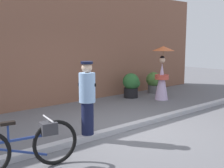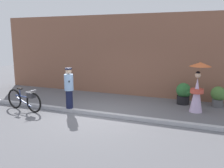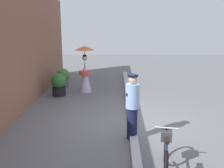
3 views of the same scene
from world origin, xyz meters
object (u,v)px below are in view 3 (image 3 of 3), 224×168
(potted_plant_by_door, at_px, (59,84))
(potted_plant_small, at_px, (64,77))
(bicycle_near_officer, at_px, (166,154))
(person_officer, at_px, (132,105))
(person_with_parasol, at_px, (85,69))

(potted_plant_by_door, relative_size, potted_plant_small, 1.08)
(bicycle_near_officer, bearing_deg, person_officer, 19.13)
(bicycle_near_officer, height_order, person_with_parasol, person_with_parasol)
(bicycle_near_officer, height_order, person_officer, person_officer)
(person_officer, distance_m, potted_plant_by_door, 4.76)
(potted_plant_by_door, bearing_deg, potted_plant_small, 3.79)
(bicycle_near_officer, xyz_separation_m, potted_plant_by_door, (5.56, 3.23, 0.05))
(potted_plant_by_door, bearing_deg, person_with_parasol, -59.56)
(bicycle_near_officer, height_order, potted_plant_by_door, potted_plant_by_door)
(person_with_parasol, bearing_deg, person_officer, -159.27)
(person_with_parasol, xyz_separation_m, potted_plant_by_door, (-0.56, 0.96, -0.47))
(bicycle_near_officer, xyz_separation_m, person_with_parasol, (6.12, 2.26, 0.51))
(bicycle_near_officer, xyz_separation_m, potted_plant_small, (6.90, 3.31, 0.03))
(person_officer, distance_m, person_with_parasol, 4.80)
(person_with_parasol, xyz_separation_m, potted_plant_small, (0.78, 1.05, -0.49))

